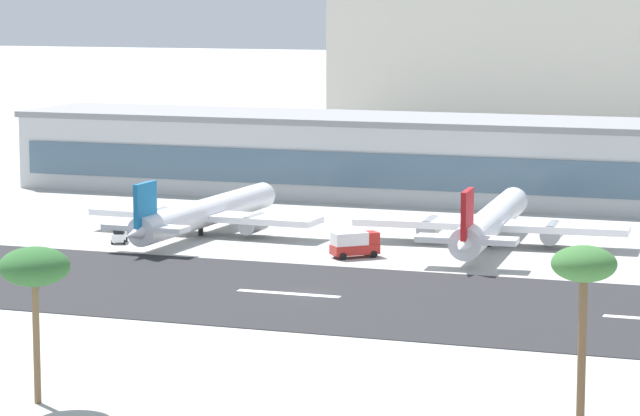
{
  "coord_description": "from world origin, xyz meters",
  "views": [
    {
      "loc": [
        56.09,
        -153.77,
        32.82
      ],
      "look_at": [
        -11.06,
        35.76,
        4.36
      ],
      "focal_mm": 84.86,
      "sensor_mm": 36.0,
      "label": 1
    }
  ],
  "objects_px": {
    "service_baggage_tug_1": "(119,235)",
    "palm_tree_2": "(34,269)",
    "service_box_truck_0": "(355,243)",
    "airliner_red_tail_gate_1": "(489,223)",
    "distant_hotel_block": "(582,39)",
    "palm_tree_0": "(584,270)",
    "terminal_building": "(434,158)",
    "airliner_blue_tail_gate_0": "(201,214)"
  },
  "relations": [
    {
      "from": "distant_hotel_block",
      "to": "palm_tree_2",
      "type": "bearing_deg",
      "value": -90.83
    },
    {
      "from": "distant_hotel_block",
      "to": "palm_tree_2",
      "type": "distance_m",
      "value": 234.41
    },
    {
      "from": "terminal_building",
      "to": "airliner_blue_tail_gate_0",
      "type": "distance_m",
      "value": 51.76
    },
    {
      "from": "terminal_building",
      "to": "service_box_truck_0",
      "type": "distance_m",
      "value": 57.84
    },
    {
      "from": "service_box_truck_0",
      "to": "terminal_building",
      "type": "bearing_deg",
      "value": 53.92
    },
    {
      "from": "distant_hotel_block",
      "to": "airliner_red_tail_gate_1",
      "type": "distance_m",
      "value": 148.4
    },
    {
      "from": "terminal_building",
      "to": "distant_hotel_block",
      "type": "bearing_deg",
      "value": 86.7
    },
    {
      "from": "distant_hotel_block",
      "to": "airliner_blue_tail_gate_0",
      "type": "height_order",
      "value": "distant_hotel_block"
    },
    {
      "from": "airliner_blue_tail_gate_0",
      "to": "service_baggage_tug_1",
      "type": "xyz_separation_m",
      "value": [
        -7.72,
        -9.63,
        -1.88
      ]
    },
    {
      "from": "airliner_blue_tail_gate_0",
      "to": "palm_tree_2",
      "type": "distance_m",
      "value": 86.81
    },
    {
      "from": "terminal_building",
      "to": "distant_hotel_block",
      "type": "height_order",
      "value": "distant_hotel_block"
    },
    {
      "from": "terminal_building",
      "to": "airliner_red_tail_gate_1",
      "type": "distance_m",
      "value": 47.63
    },
    {
      "from": "service_box_truck_0",
      "to": "airliner_red_tail_gate_1",
      "type": "bearing_deg",
      "value": 3.65
    },
    {
      "from": "distant_hotel_block",
      "to": "airliner_red_tail_gate_1",
      "type": "height_order",
      "value": "distant_hotel_block"
    },
    {
      "from": "palm_tree_0",
      "to": "palm_tree_2",
      "type": "distance_m",
      "value": 43.34
    },
    {
      "from": "service_baggage_tug_1",
      "to": "palm_tree_2",
      "type": "xyz_separation_m",
      "value": [
        30.29,
        -73.79,
        10.02
      ]
    },
    {
      "from": "service_box_truck_0",
      "to": "palm_tree_2",
      "type": "distance_m",
      "value": 74.26
    },
    {
      "from": "airliner_blue_tail_gate_0",
      "to": "service_box_truck_0",
      "type": "xyz_separation_m",
      "value": [
        25.41,
        -9.79,
        -1.13
      ]
    },
    {
      "from": "palm_tree_0",
      "to": "palm_tree_2",
      "type": "height_order",
      "value": "palm_tree_0"
    },
    {
      "from": "airliner_blue_tail_gate_0",
      "to": "terminal_building",
      "type": "bearing_deg",
      "value": -20.57
    },
    {
      "from": "palm_tree_0",
      "to": "palm_tree_2",
      "type": "bearing_deg",
      "value": -170.93
    },
    {
      "from": "airliner_blue_tail_gate_0",
      "to": "service_baggage_tug_1",
      "type": "relative_size",
      "value": 12.37
    },
    {
      "from": "airliner_blue_tail_gate_0",
      "to": "airliner_red_tail_gate_1",
      "type": "xyz_separation_m",
      "value": [
        39.37,
        4.21,
        0.13
      ]
    },
    {
      "from": "airliner_blue_tail_gate_0",
      "to": "airliner_red_tail_gate_1",
      "type": "height_order",
      "value": "airliner_red_tail_gate_1"
    },
    {
      "from": "airliner_red_tail_gate_1",
      "to": "palm_tree_2",
      "type": "height_order",
      "value": "palm_tree_2"
    },
    {
      "from": "service_box_truck_0",
      "to": "distant_hotel_block",
      "type": "bearing_deg",
      "value": 48.35
    },
    {
      "from": "palm_tree_0",
      "to": "terminal_building",
      "type": "bearing_deg",
      "value": 110.06
    },
    {
      "from": "service_box_truck_0",
      "to": "palm_tree_0",
      "type": "xyz_separation_m",
      "value": [
        39.94,
        -66.8,
        10.62
      ]
    },
    {
      "from": "terminal_building",
      "to": "airliner_blue_tail_gate_0",
      "type": "xyz_separation_m",
      "value": [
        -20.01,
        -47.6,
        -3.65
      ]
    },
    {
      "from": "distant_hotel_block",
      "to": "palm_tree_2",
      "type": "height_order",
      "value": "distant_hotel_block"
    },
    {
      "from": "airliner_blue_tail_gate_0",
      "to": "service_box_truck_0",
      "type": "height_order",
      "value": "airliner_blue_tail_gate_0"
    },
    {
      "from": "service_baggage_tug_1",
      "to": "airliner_red_tail_gate_1",
      "type": "bearing_deg",
      "value": 87.3
    },
    {
      "from": "airliner_red_tail_gate_1",
      "to": "service_box_truck_0",
      "type": "distance_m",
      "value": 19.82
    },
    {
      "from": "service_baggage_tug_1",
      "to": "service_box_truck_0",
      "type": "bearing_deg",
      "value": 70.63
    },
    {
      "from": "palm_tree_2",
      "to": "distant_hotel_block",
      "type": "bearing_deg",
      "value": 89.17
    },
    {
      "from": "distant_hotel_block",
      "to": "service_box_truck_0",
      "type": "xyz_separation_m",
      "value": [
        -0.55,
        -160.45,
        -21.26
      ]
    },
    {
      "from": "distant_hotel_block",
      "to": "airliner_red_tail_gate_1",
      "type": "relative_size",
      "value": 2.43
    },
    {
      "from": "terminal_building",
      "to": "palm_tree_2",
      "type": "relative_size",
      "value": 11.03
    },
    {
      "from": "airliner_blue_tail_gate_0",
      "to": "distant_hotel_block",
      "type": "bearing_deg",
      "value": -7.54
    },
    {
      "from": "airliner_blue_tail_gate_0",
      "to": "service_baggage_tug_1",
      "type": "height_order",
      "value": "airliner_blue_tail_gate_0"
    },
    {
      "from": "airliner_red_tail_gate_1",
      "to": "service_baggage_tug_1",
      "type": "xyz_separation_m",
      "value": [
        -47.09,
        -13.84,
        -2.01
      ]
    },
    {
      "from": "airliner_blue_tail_gate_0",
      "to": "service_baggage_tug_1",
      "type": "distance_m",
      "value": 12.48
    }
  ]
}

